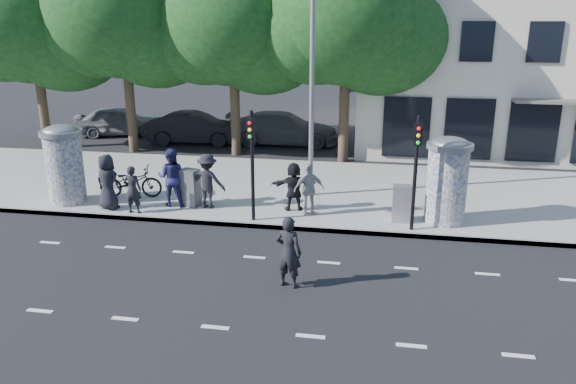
% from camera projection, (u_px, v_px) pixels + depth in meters
% --- Properties ---
extents(ground, '(120.00, 120.00, 0.00)m').
position_uv_depth(ground, '(242.00, 281.00, 13.73)').
color(ground, black).
rests_on(ground, ground).
extents(sidewalk, '(40.00, 8.00, 0.15)m').
position_uv_depth(sidewalk, '(292.00, 189.00, 20.76)').
color(sidewalk, gray).
rests_on(sidewalk, ground).
extents(curb, '(40.00, 0.10, 0.16)m').
position_uv_depth(curb, '(271.00, 227.00, 17.05)').
color(curb, slate).
rests_on(curb, ground).
extents(lane_dash_near, '(32.00, 0.12, 0.01)m').
position_uv_depth(lane_dash_near, '(215.00, 327.00, 11.67)').
color(lane_dash_near, silver).
rests_on(lane_dash_near, ground).
extents(lane_dash_far, '(32.00, 0.12, 0.01)m').
position_uv_depth(lane_dash_far, '(255.00, 257.00, 15.05)').
color(lane_dash_far, silver).
rests_on(lane_dash_far, ground).
extents(ad_column_left, '(1.36, 1.36, 2.65)m').
position_uv_depth(ad_column_left, '(64.00, 162.00, 18.68)').
color(ad_column_left, beige).
rests_on(ad_column_left, sidewalk).
extents(ad_column_right, '(1.36, 1.36, 2.65)m').
position_uv_depth(ad_column_right, '(447.00, 178.00, 16.84)').
color(ad_column_right, beige).
rests_on(ad_column_right, sidewalk).
extents(traffic_pole_near, '(0.22, 0.31, 3.40)m').
position_uv_depth(traffic_pole_near, '(252.00, 155.00, 16.73)').
color(traffic_pole_near, black).
rests_on(traffic_pole_near, sidewalk).
extents(traffic_pole_far, '(0.22, 0.31, 3.40)m').
position_uv_depth(traffic_pole_far, '(416.00, 162.00, 15.95)').
color(traffic_pole_far, black).
rests_on(traffic_pole_far, sidewalk).
extents(street_lamp, '(0.25, 0.93, 8.00)m').
position_uv_depth(street_lamp, '(312.00, 61.00, 18.40)').
color(street_lamp, slate).
rests_on(street_lamp, sidewalk).
extents(tree_far_left, '(7.20, 7.20, 9.26)m').
position_uv_depth(tree_far_left, '(31.00, 16.00, 25.75)').
color(tree_far_left, '#38281C').
rests_on(tree_far_left, ground).
extents(tree_mid_left, '(7.20, 7.20, 9.57)m').
position_uv_depth(tree_mid_left, '(122.00, 9.00, 24.92)').
color(tree_mid_left, '#38281C').
rests_on(tree_mid_left, ground).
extents(tree_near_left, '(6.80, 6.80, 8.97)m').
position_uv_depth(tree_near_left, '(233.00, 19.00, 24.43)').
color(tree_near_left, '#38281C').
rests_on(tree_near_left, ground).
extents(tree_center, '(7.00, 7.00, 9.30)m').
position_uv_depth(tree_center, '(347.00, 13.00, 23.16)').
color(tree_center, '#38281C').
rests_on(tree_center, ground).
extents(building, '(20.30, 15.85, 12.00)m').
position_uv_depth(building, '(562.00, 20.00, 28.77)').
color(building, beige).
rests_on(building, ground).
extents(ped_a, '(1.01, 0.80, 1.82)m').
position_uv_depth(ped_a, '(108.00, 182.00, 18.15)').
color(ped_a, black).
rests_on(ped_a, sidewalk).
extents(ped_b, '(0.59, 0.41, 1.55)m').
position_uv_depth(ped_b, '(133.00, 190.00, 17.81)').
color(ped_b, black).
rests_on(ped_b, sidewalk).
extents(ped_c, '(1.00, 0.81, 1.94)m').
position_uv_depth(ped_c, '(172.00, 177.00, 18.47)').
color(ped_c, navy).
rests_on(ped_c, sidewalk).
extents(ped_d, '(1.20, 0.73, 1.80)m').
position_uv_depth(ped_d, '(208.00, 181.00, 18.29)').
color(ped_d, black).
rests_on(ped_d, sidewalk).
extents(ped_e, '(1.10, 0.84, 1.65)m').
position_uv_depth(ped_e, '(309.00, 189.00, 17.66)').
color(ped_e, '#959598').
rests_on(ped_e, sidewalk).
extents(ped_f, '(1.55, 0.84, 1.59)m').
position_uv_depth(ped_f, '(294.00, 186.00, 18.08)').
color(ped_f, black).
rests_on(ped_f, sidewalk).
extents(man_road, '(0.72, 0.56, 1.77)m').
position_uv_depth(man_road, '(289.00, 252.00, 13.20)').
color(man_road, black).
rests_on(man_road, ground).
extents(bicycle, '(1.12, 2.20, 1.11)m').
position_uv_depth(bicycle, '(131.00, 182.00, 19.43)').
color(bicycle, black).
rests_on(bicycle, sidewalk).
extents(cabinet_left, '(0.69, 0.58, 1.25)m').
position_uv_depth(cabinet_left, '(190.00, 188.00, 18.53)').
color(cabinet_left, slate).
rests_on(cabinet_left, sidewalk).
extents(cabinet_right, '(0.55, 0.40, 1.15)m').
position_uv_depth(cabinet_right, '(401.00, 204.00, 17.12)').
color(cabinet_right, gray).
rests_on(cabinet_right, sidewalk).
extents(car_left, '(3.13, 4.95, 1.57)m').
position_uv_depth(car_left, '(120.00, 121.00, 30.24)').
color(car_left, slate).
rests_on(car_left, ground).
extents(car_mid, '(2.03, 4.92, 1.59)m').
position_uv_depth(car_mid, '(195.00, 128.00, 28.29)').
color(car_mid, black).
rests_on(car_mid, ground).
extents(car_right, '(2.55, 5.67, 1.61)m').
position_uv_depth(car_right, '(284.00, 128.00, 28.19)').
color(car_right, '#515258').
rests_on(car_right, ground).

